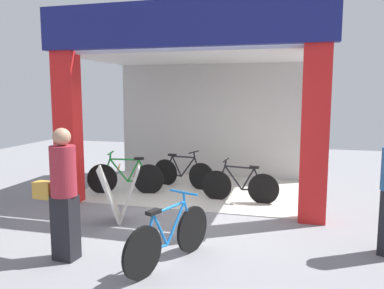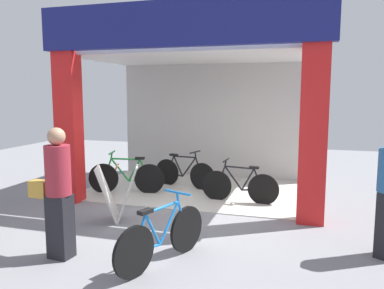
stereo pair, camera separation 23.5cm
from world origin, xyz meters
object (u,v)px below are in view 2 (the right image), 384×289
at_px(bicycle_parked_0, 162,237).
at_px(bicycle_inside_2, 127,177).
at_px(bicycle_inside_0, 240,186).
at_px(bicycle_inside_1, 184,173).
at_px(pedestrian_3, 58,191).
at_px(sandwich_board_sign, 118,194).

bearing_deg(bicycle_parked_0, bicycle_inside_2, 123.01).
relative_size(bicycle_inside_0, bicycle_inside_1, 1.01).
relative_size(bicycle_inside_2, pedestrian_3, 0.94).
height_order(bicycle_inside_2, pedestrian_3, pedestrian_3).
relative_size(bicycle_inside_1, bicycle_parked_0, 1.01).
distance_m(bicycle_inside_0, bicycle_inside_2, 2.49).
bearing_deg(sandwich_board_sign, bicycle_inside_0, 43.39).
relative_size(bicycle_parked_0, pedestrian_3, 0.88).
distance_m(bicycle_inside_2, sandwich_board_sign, 1.85).
distance_m(bicycle_inside_1, sandwich_board_sign, 2.60).
bearing_deg(bicycle_inside_2, bicycle_inside_0, -0.10).
xyz_separation_m(bicycle_inside_0, bicycle_inside_2, (-2.49, 0.00, 0.02)).
bearing_deg(bicycle_parked_0, bicycle_inside_1, 103.76).
bearing_deg(bicycle_inside_2, sandwich_board_sign, -68.64).
xyz_separation_m(bicycle_inside_0, sandwich_board_sign, (-1.82, -1.72, 0.14)).
distance_m(bicycle_inside_0, sandwich_board_sign, 2.50).
distance_m(bicycle_parked_0, sandwich_board_sign, 1.92).
relative_size(bicycle_inside_2, bicycle_parked_0, 1.07).
xyz_separation_m(bicycle_inside_2, bicycle_parked_0, (2.01, -3.09, -0.01)).
height_order(bicycle_inside_0, bicycle_inside_1, bicycle_inside_1).
bearing_deg(pedestrian_3, bicycle_inside_1, 84.14).
distance_m(bicycle_inside_2, pedestrian_3, 3.38).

